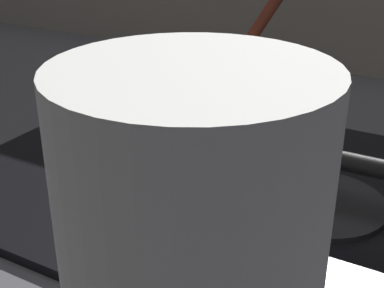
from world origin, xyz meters
TOP-DOWN VIEW (x-y plane):
  - ground at (0.00, 0.00)m, footprint 2.40×1.60m
  - hob_plate at (0.10, 0.22)m, footprint 0.56×0.48m
  - burner_ring at (0.10, 0.22)m, footprint 0.18×0.18m
  - spare_burner at (0.27, 0.22)m, footprint 0.15×0.15m
  - cooking_pan at (0.10, 0.22)m, footprint 0.38×0.24m

SIDE VIEW (x-z plane):
  - ground at x=0.00m, z-range -0.04..0.00m
  - hob_plate at x=0.10m, z-range 0.00..0.01m
  - spare_burner at x=0.27m, z-range 0.01..0.02m
  - burner_ring at x=0.10m, z-range 0.01..0.02m
  - cooking_pan at x=0.10m, z-range -0.08..0.19m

